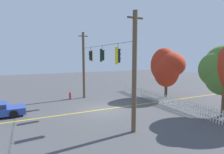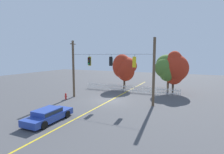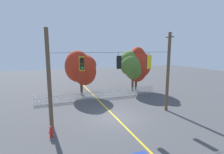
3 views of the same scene
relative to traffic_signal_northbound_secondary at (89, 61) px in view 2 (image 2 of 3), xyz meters
The scene contains 12 objects.
ground 5.78m from the traffic_signal_northbound_secondary, ahead, with size 80.00×80.00×0.00m, color #4C4C4F.
lane_centerline_stripe 5.77m from the traffic_signal_northbound_secondary, ahead, with size 0.16×36.00×0.01m, color gold.
signal_support_span 3.12m from the traffic_signal_northbound_secondary, ahead, with size 11.25×1.10×7.69m.
traffic_signal_northbound_secondary is the anchor object (origin of this frame).
traffic_signal_southbound_primary 3.17m from the traffic_signal_northbound_secondary, ahead, with size 0.43×0.38×1.41m.
traffic_signal_westbound_side 6.16m from the traffic_signal_northbound_secondary, ahead, with size 0.43×0.38×1.52m.
white_picket_fence 8.39m from the traffic_signal_northbound_secondary, 62.19° to the left, with size 15.19×0.06×1.10m.
autumn_maple_near_fence 9.11m from the traffic_signal_northbound_secondary, 80.25° to the left, with size 4.21×3.77×5.93m.
autumn_maple_mid 12.01m from the traffic_signal_northbound_secondary, 44.06° to the left, with size 3.26×3.63×5.85m.
autumn_oak_far_east 13.05m from the traffic_signal_northbound_secondary, 41.59° to the left, with size 4.18×3.78×6.40m.
parked_car 9.82m from the traffic_signal_northbound_secondary, 82.09° to the right, with size 1.98×4.63×1.15m.
fire_hydrant 5.53m from the traffic_signal_northbound_secondary, 147.20° to the right, with size 0.38×0.22×0.82m.
Camera 2 is at (9.55, -20.01, 5.70)m, focal length 28.76 mm.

